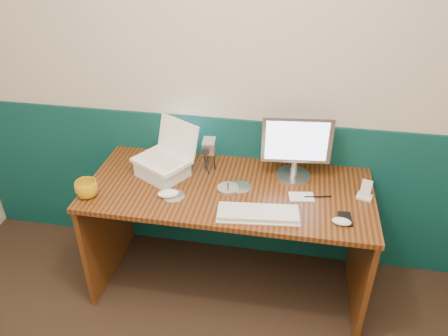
% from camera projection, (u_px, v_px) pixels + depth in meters
% --- Properties ---
extents(back_wall, '(3.50, 0.04, 2.50)m').
position_uv_depth(back_wall, '(227.00, 79.00, 2.51)').
color(back_wall, beige).
rests_on(back_wall, ground).
extents(wainscot, '(3.48, 0.02, 1.00)m').
position_uv_depth(wainscot, '(227.00, 188.00, 2.89)').
color(wainscot, '#07322C').
rests_on(wainscot, ground).
extents(desk, '(1.60, 0.70, 0.75)m').
position_uv_depth(desk, '(228.00, 239.00, 2.64)').
color(desk, '#391A0A').
rests_on(desk, ground).
extents(laptop_riser, '(0.33, 0.32, 0.09)m').
position_uv_depth(laptop_riser, '(162.00, 169.00, 2.53)').
color(laptop_riser, white).
rests_on(laptop_riser, desk).
extents(laptop, '(0.37, 0.34, 0.25)m').
position_uv_depth(laptop, '(160.00, 144.00, 2.44)').
color(laptop, white).
rests_on(laptop, laptop_riser).
extents(monitor, '(0.39, 0.15, 0.38)m').
position_uv_depth(monitor, '(296.00, 148.00, 2.44)').
color(monitor, '#B7B8BC').
rests_on(monitor, desk).
extents(keyboard, '(0.42, 0.18, 0.02)m').
position_uv_depth(keyboard, '(258.00, 214.00, 2.22)').
color(keyboard, white).
rests_on(keyboard, desk).
extents(mouse_right, '(0.10, 0.07, 0.03)m').
position_uv_depth(mouse_right, '(342.00, 222.00, 2.16)').
color(mouse_right, white).
rests_on(mouse_right, desk).
extents(mouse_left, '(0.13, 0.10, 0.04)m').
position_uv_depth(mouse_left, '(168.00, 193.00, 2.36)').
color(mouse_left, white).
rests_on(mouse_left, desk).
extents(mug, '(0.16, 0.16, 0.10)m').
position_uv_depth(mug, '(87.00, 189.00, 2.35)').
color(mug, gold).
rests_on(mug, desk).
extents(camcorder, '(0.09, 0.12, 0.18)m').
position_uv_depth(camcorder, '(209.00, 157.00, 2.55)').
color(camcorder, silver).
rests_on(camcorder, desk).
extents(cd_spindle, '(0.12, 0.12, 0.02)m').
position_uv_depth(cd_spindle, '(228.00, 189.00, 2.41)').
color(cd_spindle, silver).
rests_on(cd_spindle, desk).
extents(cd_loose_a, '(0.12, 0.12, 0.00)m').
position_uv_depth(cd_loose_a, '(174.00, 196.00, 2.38)').
color(cd_loose_a, silver).
rests_on(cd_loose_a, desk).
extents(cd_loose_b, '(0.13, 0.13, 0.00)m').
position_uv_depth(cd_loose_b, '(240.00, 187.00, 2.45)').
color(cd_loose_b, '#AEB4BF').
rests_on(cd_loose_b, desk).
extents(pen, '(0.15, 0.04, 0.01)m').
position_uv_depth(pen, '(318.00, 197.00, 2.36)').
color(pen, black).
rests_on(pen, desk).
extents(papers, '(0.15, 0.11, 0.00)m').
position_uv_depth(papers, '(301.00, 197.00, 2.37)').
color(papers, white).
rests_on(papers, desk).
extents(dock, '(0.09, 0.08, 0.01)m').
position_uv_depth(dock, '(364.00, 197.00, 2.36)').
color(dock, white).
rests_on(dock, desk).
extents(music_player, '(0.06, 0.04, 0.10)m').
position_uv_depth(music_player, '(366.00, 188.00, 2.33)').
color(music_player, white).
rests_on(music_player, dock).
extents(pda, '(0.07, 0.11, 0.01)m').
position_uv_depth(pda, '(345.00, 219.00, 2.20)').
color(pda, black).
rests_on(pda, desk).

